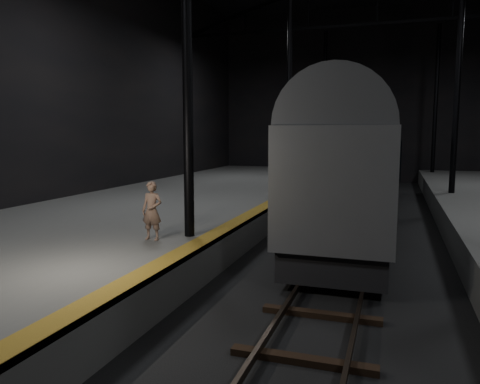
% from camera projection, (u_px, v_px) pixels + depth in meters
% --- Properties ---
extents(ground, '(44.00, 44.00, 0.00)m').
position_uv_depth(ground, '(349.00, 249.00, 15.09)').
color(ground, black).
rests_on(ground, ground).
extents(platform_left, '(9.00, 43.80, 1.00)m').
position_uv_depth(platform_left, '(144.00, 220.00, 17.37)').
color(platform_left, '#575754').
rests_on(platform_left, ground).
extents(tactile_strip, '(0.50, 43.80, 0.01)m').
position_uv_depth(tactile_strip, '(253.00, 213.00, 15.98)').
color(tactile_strip, brown).
rests_on(tactile_strip, platform_left).
extents(track, '(2.40, 43.00, 0.24)m').
position_uv_depth(track, '(349.00, 246.00, 15.08)').
color(track, '#3F3328').
rests_on(track, ground).
extents(train, '(2.87, 19.12, 5.11)m').
position_uv_depth(train, '(362.00, 154.00, 18.99)').
color(train, '#A5A8AD').
rests_on(train, ground).
extents(woman, '(0.55, 0.36, 1.50)m').
position_uv_depth(woman, '(152.00, 211.00, 11.84)').
color(woman, '#8C6A56').
rests_on(woman, platform_left).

